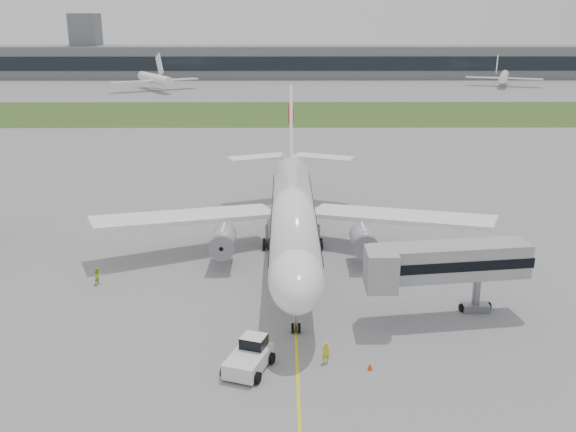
{
  "coord_description": "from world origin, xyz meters",
  "views": [
    {
      "loc": [
        -1.07,
        -67.47,
        27.7
      ],
      "look_at": [
        -0.61,
        2.0,
        5.77
      ],
      "focal_mm": 40.0,
      "sensor_mm": 36.0,
      "label": 1
    }
  ],
  "objects_px": {
    "airliner": "(293,210)",
    "ground_crew_near": "(326,352)",
    "jet_bridge": "(440,263)",
    "pushback_tug": "(250,356)"
  },
  "relations": [
    {
      "from": "airliner",
      "to": "jet_bridge",
      "type": "height_order",
      "value": "airliner"
    },
    {
      "from": "jet_bridge",
      "to": "ground_crew_near",
      "type": "bearing_deg",
      "value": -150.86
    },
    {
      "from": "pushback_tug",
      "to": "ground_crew_near",
      "type": "xyz_separation_m",
      "value": [
        6.24,
        0.79,
        -0.16
      ]
    },
    {
      "from": "airliner",
      "to": "jet_bridge",
      "type": "xyz_separation_m",
      "value": [
        13.54,
        -16.7,
        -0.18
      ]
    },
    {
      "from": "pushback_tug",
      "to": "jet_bridge",
      "type": "bearing_deg",
      "value": 47.39
    },
    {
      "from": "airliner",
      "to": "jet_bridge",
      "type": "bearing_deg",
      "value": -50.96
    },
    {
      "from": "airliner",
      "to": "ground_crew_near",
      "type": "xyz_separation_m",
      "value": [
        2.36,
        -25.19,
        -4.7
      ]
    },
    {
      "from": "airliner",
      "to": "jet_bridge",
      "type": "distance_m",
      "value": 21.5
    },
    {
      "from": "ground_crew_near",
      "to": "jet_bridge",
      "type": "bearing_deg",
      "value": -161.57
    },
    {
      "from": "jet_bridge",
      "to": "ground_crew_near",
      "type": "distance_m",
      "value": 14.75
    }
  ]
}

